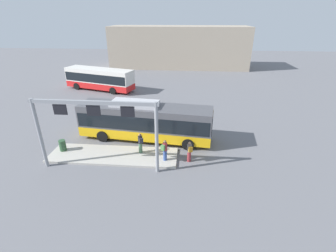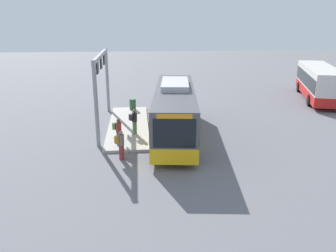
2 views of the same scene
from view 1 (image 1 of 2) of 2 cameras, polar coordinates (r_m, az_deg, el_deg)
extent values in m
plane|color=slate|center=(21.74, -5.28, -2.98)|extent=(120.00, 120.00, 0.00)
cube|color=#B2ADA3|center=(19.54, -12.81, -6.75)|extent=(10.00, 2.80, 0.16)
cube|color=#EAAD14|center=(21.39, -5.36, -1.15)|extent=(11.68, 3.75, 0.85)
cube|color=#4C4C51|center=(20.82, -5.51, 2.25)|extent=(11.68, 3.75, 1.90)
cube|color=black|center=(20.90, -5.49, 1.75)|extent=(11.46, 3.76, 1.20)
cube|color=black|center=(20.08, 10.48, 0.74)|extent=(0.27, 2.12, 1.50)
cube|color=#B7B7BC|center=(20.67, -7.94, 5.31)|extent=(4.19, 2.18, 0.36)
cube|color=orange|center=(19.76, 10.46, 3.01)|extent=(0.31, 1.75, 0.28)
cylinder|color=black|center=(21.89, 5.50, -1.31)|extent=(1.03, 0.41, 1.00)
cylinder|color=black|center=(19.78, 4.76, -4.33)|extent=(1.03, 0.41, 1.00)
cylinder|color=black|center=(23.68, -12.78, 0.26)|extent=(1.03, 0.41, 1.00)
cylinder|color=black|center=(21.74, -15.22, -2.34)|extent=(1.03, 0.41, 1.00)
cube|color=red|center=(37.20, -15.75, 9.42)|extent=(10.56, 5.39, 0.85)
cube|color=silver|center=(36.87, -16.00, 11.47)|extent=(10.56, 5.39, 1.90)
cube|color=black|center=(36.92, -15.96, 11.17)|extent=(10.38, 5.37, 1.20)
cylinder|color=black|center=(38.48, -20.81, 8.81)|extent=(1.04, 0.58, 1.00)
cylinder|color=black|center=(40.21, -18.56, 9.78)|extent=(1.04, 0.58, 1.00)
cylinder|color=black|center=(34.65, -12.93, 8.15)|extent=(1.04, 0.58, 1.00)
cylinder|color=black|center=(36.57, -10.83, 9.20)|extent=(1.04, 0.58, 1.00)
cylinder|color=maroon|center=(18.32, 5.01, -7.19)|extent=(0.35, 0.35, 0.85)
cylinder|color=slate|center=(17.95, 5.10, -5.23)|extent=(0.43, 0.43, 0.60)
sphere|color=#9E755B|center=(17.75, 5.15, -4.09)|extent=(0.22, 0.22, 0.22)
cube|color=#BF7F1E|center=(17.72, 5.36, -5.56)|extent=(0.32, 0.26, 0.40)
cylinder|color=#334C8C|center=(18.11, -0.71, -6.90)|extent=(0.38, 0.38, 0.85)
cylinder|color=maroon|center=(17.74, -0.72, -4.91)|extent=(0.47, 0.47, 0.60)
sphere|color=brown|center=(17.54, -0.73, -3.75)|extent=(0.22, 0.22, 0.22)
cube|color=#4C8447|center=(17.55, -1.23, -5.17)|extent=(0.33, 0.30, 0.40)
cylinder|color=#476B4C|center=(19.17, -6.52, -5.13)|extent=(0.38, 0.38, 0.85)
cylinder|color=black|center=(18.82, -6.63, -3.22)|extent=(0.46, 0.46, 0.60)
sphere|color=brown|center=(18.63, -6.69, -2.11)|extent=(0.22, 0.22, 0.22)
cube|color=#26262D|center=(18.59, -6.37, -3.48)|extent=(0.33, 0.30, 0.40)
cylinder|color=gray|center=(18.86, -28.11, -1.77)|extent=(0.24, 0.24, 5.20)
cylinder|color=gray|center=(16.05, -2.69, -3.11)|extent=(0.24, 0.24, 5.20)
cube|color=gray|center=(16.10, -17.49, 5.33)|extent=(8.56, 0.20, 0.24)
cube|color=black|center=(17.24, -24.21, 3.58)|extent=(0.90, 0.08, 0.70)
cube|color=black|center=(16.28, -17.25, 3.51)|extent=(0.90, 0.08, 0.70)
cube|color=black|center=(15.59, -9.55, 3.37)|extent=(0.90, 0.08, 0.70)
cube|color=tan|center=(52.33, 2.63, 18.21)|extent=(27.77, 8.00, 8.08)
cylinder|color=#2D5133|center=(21.10, -23.72, -4.22)|extent=(0.52, 0.52, 0.90)
camera|label=2|loc=(24.55, 52.61, 9.18)|focal=36.52mm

